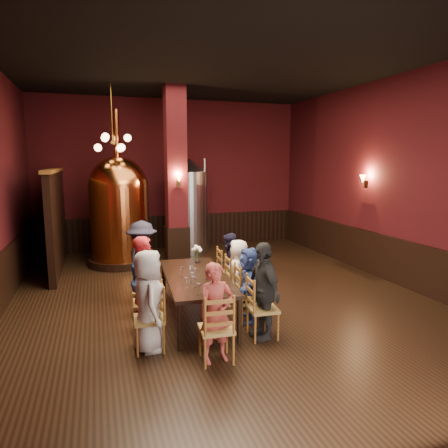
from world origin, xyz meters
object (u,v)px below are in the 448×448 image
object	(u,v)px
person_0	(149,301)
rose_vase	(197,251)
person_1	(146,284)
dining_table	(196,279)
person_2	(144,280)
steel_vessel	(189,206)
copper_kettle	(120,210)

from	to	relation	value
person_0	rose_vase	bearing A→B (deg)	-33.42
person_0	person_1	bearing A→B (deg)	-4.21
dining_table	person_0	world-z (taller)	person_0
person_2	person_1	bearing A→B (deg)	175.00
dining_table	person_1	world-z (taller)	person_1
person_1	rose_vase	world-z (taller)	person_1
dining_table	person_1	size ratio (longest dim) A/B	1.61
dining_table	steel_vessel	size ratio (longest dim) A/B	0.90
person_2	rose_vase	distance (m)	1.20
copper_kettle	rose_vase	size ratio (longest dim) A/B	11.46
person_0	steel_vessel	bearing A→B (deg)	-18.51
dining_table	rose_vase	size ratio (longest dim) A/B	7.19
person_2	rose_vase	world-z (taller)	person_2
person_0	copper_kettle	world-z (taller)	copper_kettle
person_0	rose_vase	size ratio (longest dim) A/B	4.25
copper_kettle	steel_vessel	world-z (taller)	copper_kettle
steel_vessel	rose_vase	size ratio (longest dim) A/B	8.00
person_0	person_1	size ratio (longest dim) A/B	0.95
person_1	person_2	bearing A→B (deg)	15.27
person_1	person_2	distance (m)	0.67
person_2	steel_vessel	distance (m)	5.01
person_2	copper_kettle	distance (m)	3.81
person_1	person_0	bearing A→B (deg)	-164.73
dining_table	person_0	distance (m)	1.31
person_0	person_1	distance (m)	0.67
person_1	person_2	world-z (taller)	person_1
dining_table	copper_kettle	bearing A→B (deg)	107.48
person_2	steel_vessel	bearing A→B (deg)	-23.09
person_0	person_2	bearing A→B (deg)	-4.21
person_2	rose_vase	xyz separation A→B (m)	(1.06, 0.44, 0.35)
person_2	steel_vessel	size ratio (longest dim) A/B	0.46
steel_vessel	person_1	bearing A→B (deg)	-109.83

